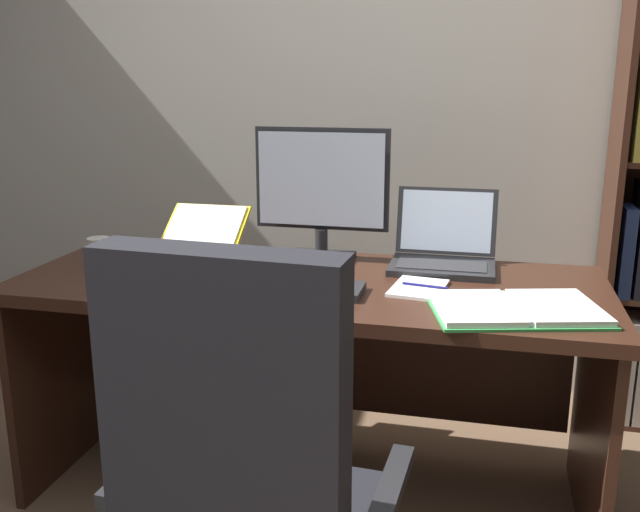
# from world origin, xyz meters

# --- Properties ---
(wall_back) EXTENTS (5.29, 0.12, 2.64)m
(wall_back) POSITION_xyz_m (0.00, 1.87, 1.32)
(wall_back) COLOR beige
(wall_back) RESTS_ON ground
(desk) EXTENTS (1.85, 0.73, 0.75)m
(desk) POSITION_xyz_m (-0.13, 0.90, 0.55)
(desk) COLOR #381E14
(desk) RESTS_ON ground
(monitor) EXTENTS (0.46, 0.16, 0.46)m
(monitor) POSITION_xyz_m (-0.14, 1.06, 0.98)
(monitor) COLOR #232326
(monitor) RESTS_ON desk
(laptop) EXTENTS (0.34, 0.30, 0.25)m
(laptop) POSITION_xyz_m (0.27, 1.07, 0.80)
(laptop) COLOR #232326
(laptop) RESTS_ON desk
(keyboard) EXTENTS (0.42, 0.15, 0.02)m
(keyboard) POSITION_xyz_m (-0.14, 0.68, 0.76)
(keyboard) COLOR #232326
(keyboard) RESTS_ON desk
(computer_mouse) EXTENTS (0.06, 0.10, 0.04)m
(computer_mouse) POSITION_xyz_m (-0.44, 0.68, 0.77)
(computer_mouse) COLOR #232326
(computer_mouse) RESTS_ON desk
(reading_stand_with_book) EXTENTS (0.30, 0.24, 0.15)m
(reading_stand_with_book) POSITION_xyz_m (-0.60, 1.11, 0.82)
(reading_stand_with_book) COLOR #232326
(reading_stand_with_book) RESTS_ON desk
(open_binder) EXTENTS (0.51, 0.40, 0.02)m
(open_binder) POSITION_xyz_m (0.50, 0.63, 0.76)
(open_binder) COLOR green
(open_binder) RESTS_ON desk
(notepad) EXTENTS (0.18, 0.23, 0.01)m
(notepad) POSITION_xyz_m (0.22, 0.78, 0.75)
(notepad) COLOR white
(notepad) RESTS_ON desk
(pen) EXTENTS (0.14, 0.03, 0.01)m
(pen) POSITION_xyz_m (0.24, 0.78, 0.76)
(pen) COLOR navy
(pen) RESTS_ON notepad
(coffee_mug) EXTENTS (0.08, 0.08, 0.09)m
(coffee_mug) POSITION_xyz_m (-0.87, 0.83, 0.79)
(coffee_mug) COLOR silver
(coffee_mug) RESTS_ON desk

